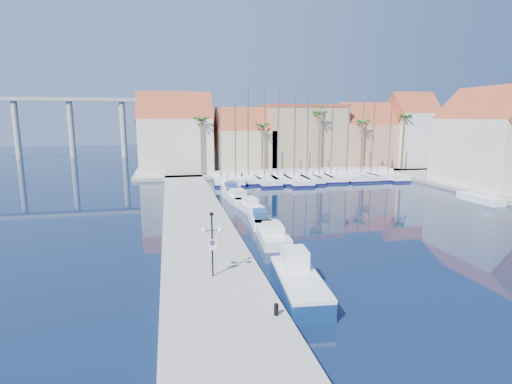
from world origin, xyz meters
TOP-DOWN VIEW (x-y plane):
  - ground at (0.00, 0.00)m, footprint 260.00×260.00m
  - quay_west at (-9.00, 13.50)m, footprint 6.00×77.00m
  - shore_north at (10.00, 48.00)m, footprint 54.00×16.00m
  - lamp_post at (-8.99, -0.55)m, footprint 1.30×0.48m
  - bollard at (-6.60, -5.93)m, footprint 0.22×0.22m
  - fishing_boat at (-4.50, -2.93)m, footprint 2.73×6.62m
  - motorboat_west_0 at (-3.38, 7.22)m, footprint 2.70×6.77m
  - motorboat_west_1 at (-3.28, 12.04)m, footprint 2.18×5.47m
  - motorboat_west_2 at (-3.11, 18.07)m, footprint 2.37×5.77m
  - motorboat_west_3 at (-3.56, 22.90)m, footprint 2.75×6.90m
  - motorboat_west_4 at (-3.51, 28.28)m, footprint 1.91×5.81m
  - motorboat_west_5 at (-3.18, 32.03)m, footprint 2.46×6.05m
  - motorboat_west_6 at (-3.83, 38.26)m, footprint 1.76×5.24m
  - motorboat_east_1 at (24.01, 15.99)m, footprint 2.09×5.60m
  - sailboat_0 at (-3.75, 36.45)m, footprint 2.72×8.45m
  - sailboat_1 at (-1.51, 36.20)m, footprint 3.00×8.75m
  - sailboat_2 at (0.45, 36.83)m, footprint 2.96×8.86m
  - sailboat_3 at (2.86, 36.09)m, footprint 3.19×11.55m
  - sailboat_4 at (5.07, 36.51)m, footprint 3.23×10.17m
  - sailboat_5 at (7.35, 35.52)m, footprint 3.55×12.12m
  - sailboat_6 at (9.44, 35.68)m, footprint 2.81×10.09m
  - sailboat_7 at (11.73, 36.20)m, footprint 3.22×9.61m
  - sailboat_8 at (13.78, 36.48)m, footprint 3.58×10.46m
  - sailboat_9 at (16.35, 36.34)m, footprint 3.08×10.28m
  - sailboat_10 at (18.73, 36.17)m, footprint 2.81×9.85m
  - sailboat_11 at (20.45, 35.94)m, footprint 3.04×9.20m
  - sailboat_12 at (23.23, 35.57)m, footprint 3.15×10.47m
  - building_0 at (-10.00, 47.00)m, footprint 12.30×9.00m
  - building_1 at (2.00, 47.00)m, footprint 10.30×8.00m
  - building_2 at (13.00, 48.00)m, footprint 14.20×10.20m
  - building_3 at (25.00, 47.00)m, footprint 10.30×8.00m
  - building_4 at (34.00, 46.00)m, footprint 8.30×8.00m
  - building_6 at (32.00, 24.00)m, footprint 9.00×14.30m
  - palm_0 at (-6.00, 42.00)m, footprint 2.60×2.60m
  - palm_1 at (4.00, 42.00)m, footprint 2.60×2.60m
  - palm_2 at (14.00, 42.00)m, footprint 2.60×2.60m
  - palm_3 at (22.00, 42.00)m, footprint 2.60×2.60m
  - palm_4 at (30.00, 42.00)m, footprint 2.60×2.60m
  - viaduct at (-39.07, 82.00)m, footprint 48.00×2.20m

SIDE VIEW (x-z plane):
  - ground at x=0.00m, z-range 0.00..0.00m
  - quay_west at x=-9.00m, z-range 0.00..0.50m
  - shore_north at x=10.00m, z-range 0.00..0.50m
  - motorboat_west_1 at x=-3.28m, z-range -0.19..1.21m
  - motorboat_west_3 at x=-3.56m, z-range -0.19..1.21m
  - motorboat_west_5 at x=-3.18m, z-range -0.19..1.21m
  - motorboat_west_0 at x=-3.38m, z-range -0.19..1.21m
  - motorboat_west_2 at x=-3.11m, z-range -0.19..1.21m
  - motorboat_west_4 at x=-3.51m, z-range -0.19..1.21m
  - motorboat_west_6 at x=-3.83m, z-range -0.19..1.21m
  - motorboat_east_1 at x=24.01m, z-range -0.19..1.21m
  - sailboat_8 at x=13.78m, z-range -5.03..6.16m
  - sailboat_3 at x=2.86m, z-range -6.20..7.35m
  - sailboat_5 at x=7.35m, z-range -6.67..7.83m
  - sailboat_6 at x=9.44m, z-range -5.78..6.95m
  - sailboat_10 at x=18.73m, z-range -5.84..7.03m
  - sailboat_12 at x=23.23m, z-range -6.41..7.61m
  - sailboat_0 at x=-3.75m, z-range -5.12..6.32m
  - sailboat_1 at x=-1.51m, z-range -5.34..6.54m
  - sailboat_4 at x=5.07m, z-range -6.48..7.69m
  - sailboat_7 at x=11.73m, z-range -6.13..7.35m
  - sailboat_9 at x=16.35m, z-range -6.64..7.86m
  - sailboat_11 at x=20.45m, z-range -6.03..7.25m
  - sailboat_2 at x=0.45m, z-range -6.30..7.57m
  - fishing_boat at x=-4.50m, z-range -0.38..1.88m
  - bollard at x=-6.60m, z-range 0.50..1.06m
  - lamp_post at x=-8.99m, z-range 1.10..4.95m
  - building_1 at x=2.00m, z-range -0.20..10.80m
  - building_3 at x=25.00m, z-range -0.14..11.86m
  - building_2 at x=13.00m, z-range 0.51..12.01m
  - building_6 at x=32.00m, z-range -0.23..13.27m
  - building_0 at x=-10.00m, z-range -0.23..13.27m
  - building_4 at x=34.00m, z-range -0.03..13.97m
  - palm_1 at x=4.00m, z-range 3.56..12.71m
  - palm_3 at x=22.00m, z-range 3.78..13.43m
  - palm_0 at x=-6.00m, z-range 4.00..14.15m
  - palm_4 at x=30.00m, z-range 4.22..14.87m
  - palm_2 at x=14.00m, z-range 4.44..15.59m
  - viaduct at x=-39.07m, z-range 3.02..17.47m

